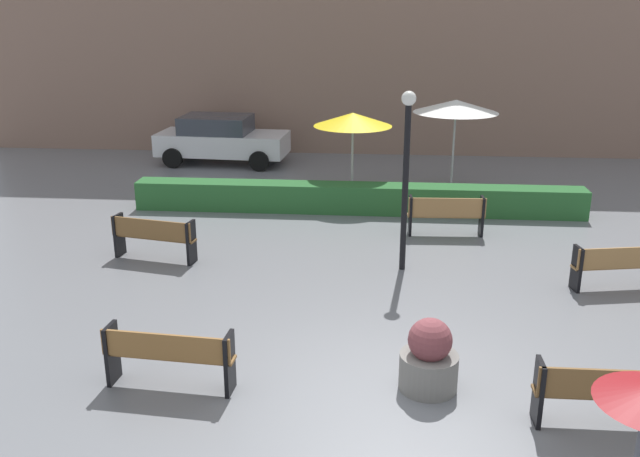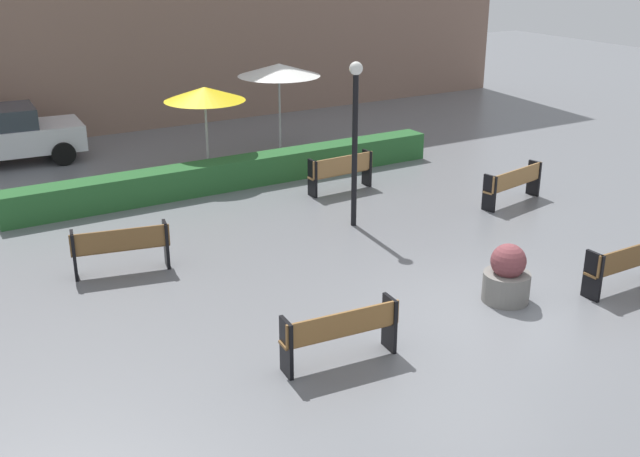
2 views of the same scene
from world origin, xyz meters
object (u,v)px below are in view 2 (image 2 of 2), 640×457
Objects in this scene: bench_back_row at (341,170)px; planter_pot at (507,277)px; bench_near_right at (628,263)px; patio_umbrella_yellow at (205,94)px; bench_near_left at (341,331)px; bench_far_right at (514,182)px; parked_car at (0,135)px; patio_umbrella_white at (279,70)px; bench_far_left at (121,246)px; lamp_post at (355,126)px.

planter_pot is (-0.82, -6.63, -0.09)m from bench_back_row.
bench_back_row is (-1.34, 7.38, 0.03)m from bench_near_right.
patio_umbrella_yellow is (-2.26, 2.97, 1.61)m from bench_back_row.
bench_near_left is 8.20m from bench_back_row.
bench_near_right is 4.83m from bench_far_right.
bench_far_right is 5.38m from planter_pot.
bench_near_left is 13.98m from parked_car.
parked_car is (-4.45, 3.88, -1.33)m from patio_umbrella_yellow.
patio_umbrella_white is 7.87m from parked_car.
bench_far_right is 0.44× the size of parked_car.
patio_umbrella_yellow is 0.54× the size of parked_car.
parked_car is at bearing 93.62° from bench_far_left.
bench_near_right is 0.42× the size of parked_car.
lamp_post is 6.56m from patio_umbrella_white.
bench_back_row is at bearing -97.29° from patio_umbrella_white.
bench_far_right is 0.54× the size of lamp_post.
lamp_post is at bearing 55.00° from bench_near_left.
bench_far_left is at bearing 110.06° from bench_near_left.
parked_car is (-6.72, 6.85, 0.28)m from bench_back_row.
bench_back_row is 9.60m from parked_car.
bench_near_right is 1.03× the size of bench_back_row.
parked_car is (-7.26, 2.65, -1.53)m from patio_umbrella_white.
bench_back_row is (6.15, 2.09, -0.00)m from bench_far_left.
bench_near_right is at bearing -110.05° from bench_far_right.
lamp_post is at bearing -0.87° from bench_far_left.
patio_umbrella_yellow is 0.92× the size of patio_umbrella_white.
patio_umbrella_yellow reaches higher than bench_near_right.
patio_umbrella_white is (2.80, 1.23, 0.20)m from patio_umbrella_yellow.
planter_pot is (-3.82, -3.79, -0.06)m from bench_far_right.
bench_near_left is (-7.38, -4.09, 0.02)m from bench_far_right.
bench_far_left is 6.50m from bench_back_row.
bench_far_right is at bearing -9.47° from lamp_post.
patio_umbrella_white is at bearing 76.04° from lamp_post.
bench_back_row is at bearing 82.92° from planter_pot.
bench_near_left is at bearing -80.38° from parked_car.
bench_back_row is 4.06m from patio_umbrella_yellow.
patio_umbrella_yellow is at bearing 132.15° from bench_far_right.
lamp_post is at bearing -76.66° from patio_umbrella_yellow.
parked_car is at bearing 159.96° from patio_umbrella_white.
lamp_post reaches higher than bench_far_right.
patio_umbrella_white is (6.69, 6.29, 1.81)m from bench_far_left.
patio_umbrella_yellow is (-3.60, 10.34, 1.63)m from bench_near_right.
bench_back_row is at bearing 18.77° from bench_far_left.
bench_far_right is at bearing 69.95° from bench_near_right.
bench_far_left is 7.00m from planter_pot.
bench_back_row reaches higher than bench_near_left.
bench_far_left is 0.99× the size of bench_near_left.
planter_pot is 0.29× the size of lamp_post.
patio_umbrella_white is at bearing 66.16° from bench_near_left.
bench_far_left is at bearing -136.76° from patio_umbrella_white.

